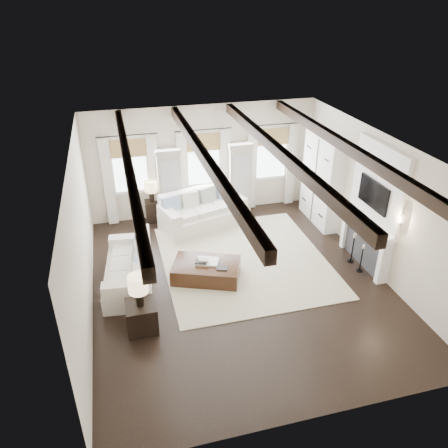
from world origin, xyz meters
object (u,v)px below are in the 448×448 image
object	(u,v)px
sofa_back	(202,212)
ottoman	(206,271)
side_table_front	(142,317)
sofa_left	(131,269)
side_table_back	(153,211)

from	to	relation	value
sofa_back	ottoman	size ratio (longest dim) A/B	1.70
sofa_back	side_table_front	xyz separation A→B (m)	(-2.05, -3.95, -0.11)
sofa_left	side_table_back	size ratio (longest dim) A/B	3.77
sofa_left	ottoman	size ratio (longest dim) A/B	1.53
sofa_left	ottoman	distance (m)	1.70
sofa_back	side_table_front	bearing A→B (deg)	-117.46
side_table_back	side_table_front	bearing A→B (deg)	-99.21
sofa_left	sofa_back	bearing A→B (deg)	48.02
sofa_back	ottoman	bearing A→B (deg)	-99.99
sofa_back	sofa_left	bearing A→B (deg)	-131.98
sofa_back	side_table_back	world-z (taller)	sofa_back
sofa_back	side_table_back	bearing A→B (deg)	154.91
ottoman	side_table_front	bearing A→B (deg)	-117.84
ottoman	side_table_front	xyz separation A→B (m)	(-1.59, -1.36, 0.10)
sofa_back	ottoman	distance (m)	2.64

